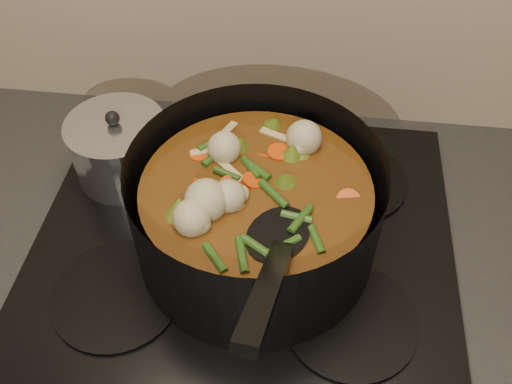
# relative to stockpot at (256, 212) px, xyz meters

# --- Properties ---
(counter) EXTENTS (2.64, 0.64, 0.91)m
(counter) POSITION_rel_stockpot_xyz_m (-0.02, 0.02, -0.55)
(counter) COLOR brown
(counter) RESTS_ON ground
(stovetop) EXTENTS (0.62, 0.54, 0.03)m
(stovetop) POSITION_rel_stockpot_xyz_m (-0.02, 0.02, -0.09)
(stovetop) COLOR black
(stovetop) RESTS_ON counter
(stockpot) EXTENTS (0.42, 0.51, 0.25)m
(stockpot) POSITION_rel_stockpot_xyz_m (0.00, 0.00, 0.00)
(stockpot) COLOR black
(stockpot) RESTS_ON stovetop
(saucepan) EXTENTS (0.16, 0.16, 0.13)m
(saucepan) POSITION_rel_stockpot_xyz_m (-0.24, 0.13, -0.03)
(saucepan) COLOR silver
(saucepan) RESTS_ON stovetop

